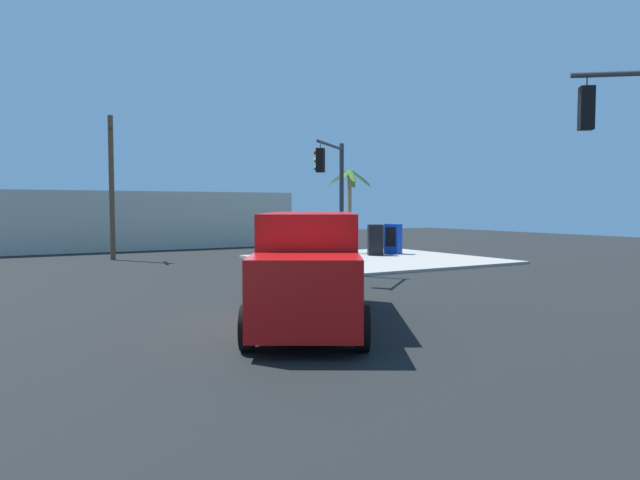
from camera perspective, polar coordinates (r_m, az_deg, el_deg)
The scene contains 9 objects.
ground_plane at distance 15.95m, azimuth -4.57°, elevation -7.98°, with size 100.00×100.00×0.00m, color black.
sidewalk_corner_far at distance 33.86m, azimuth 5.43°, elevation -1.86°, with size 11.76×11.76×0.14m, color #9E998E.
delivery_truck at distance 16.04m, azimuth -1.06°, elevation -2.41°, with size 6.41×8.22×2.92m.
traffic_light_primary at distance 25.44m, azimuth 1.40°, elevation 5.05°, with size 2.79×2.50×5.75m.
vending_machine_red at distance 36.93m, azimuth 7.07°, elevation 0.11°, with size 1.08×1.14×1.85m.
vending_machine_blue at distance 35.73m, azimuth 5.36°, elevation 0.01°, with size 1.15×1.10×1.85m.
palm_tree_far at distance 37.49m, azimuth 2.87°, elevation 4.43°, with size 2.98×3.18×5.31m.
utility_pole at distance 35.97m, azimuth -19.46°, elevation 4.96°, with size 0.58×2.18×8.25m.
building_backdrop at distance 45.76m, azimuth -16.75°, elevation 1.87°, with size 21.92×6.00×4.14m, color beige.
Camera 1 is at (-6.97, -14.01, 3.13)m, focal length 33.19 mm.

